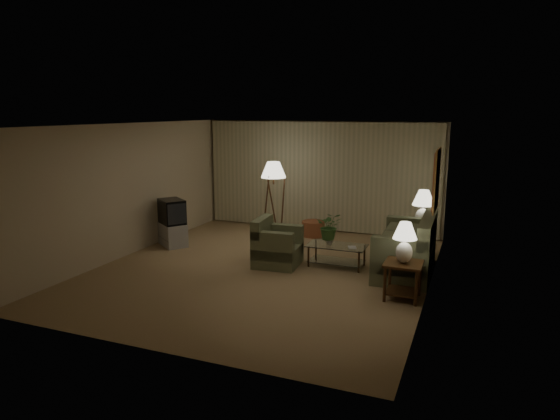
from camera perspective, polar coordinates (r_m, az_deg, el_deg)
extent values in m
plane|color=#9A7D55|center=(9.51, -1.85, -6.76)|extent=(7.00, 7.00, 0.00)
cube|color=beige|center=(12.43, 4.60, 3.91)|extent=(6.00, 0.04, 2.70)
cube|color=beige|center=(10.73, -16.75, 2.27)|extent=(0.04, 7.00, 2.70)
cube|color=beige|center=(8.45, 17.06, -0.11)|extent=(0.04, 7.00, 2.70)
cube|color=white|center=(9.04, -1.96, 9.73)|extent=(6.00, 7.00, 0.04)
cube|color=beige|center=(12.35, 4.49, 3.87)|extent=(5.85, 0.12, 2.65)
cube|color=#CF9548|center=(9.18, 17.49, 3.28)|extent=(0.03, 0.90, 1.10)
cube|color=#A81F22|center=(9.18, 17.34, 3.29)|extent=(0.02, 0.80, 1.00)
cube|color=#666E4D|center=(9.54, 14.08, -5.64)|extent=(1.96, 1.03, 0.45)
cube|color=#666E4D|center=(9.70, -0.26, -5.21)|extent=(1.00, 0.96, 0.38)
cube|color=#33200E|center=(8.13, 13.93, -5.99)|extent=(0.58, 0.58, 0.04)
cube|color=#33200E|center=(8.28, 13.78, -9.03)|extent=(0.49, 0.49, 0.02)
cylinder|color=#33200E|center=(8.04, 11.88, -8.36)|extent=(0.05, 0.05, 0.56)
cylinder|color=#33200E|center=(8.48, 12.45, -7.32)|extent=(0.05, 0.05, 0.56)
cylinder|color=#33200E|center=(7.98, 15.30, -8.68)|extent=(0.05, 0.05, 0.56)
cylinder|color=#33200E|center=(8.43, 15.69, -7.61)|extent=(0.05, 0.05, 0.56)
cube|color=#33200E|center=(10.63, 15.91, -2.00)|extent=(0.46, 0.39, 0.04)
cube|color=#33200E|center=(10.75, 15.78, -4.38)|extent=(0.39, 0.33, 0.02)
cylinder|color=#33200E|center=(10.58, 14.76, -3.67)|extent=(0.05, 0.05, 0.56)
cylinder|color=#33200E|center=(10.86, 14.96, -3.30)|extent=(0.05, 0.05, 0.56)
cylinder|color=#33200E|center=(10.55, 16.72, -3.83)|extent=(0.05, 0.05, 0.56)
cylinder|color=#33200E|center=(10.83, 16.86, -3.45)|extent=(0.05, 0.05, 0.56)
ellipsoid|color=white|center=(8.08, 13.99, -4.73)|extent=(0.27, 0.27, 0.33)
cylinder|color=white|center=(8.03, 14.06, -3.33)|extent=(0.03, 0.03, 0.08)
cone|color=beige|center=(7.99, 14.12, -2.28)|extent=(0.38, 0.38, 0.27)
ellipsoid|color=white|center=(10.59, 15.97, -0.86)|extent=(0.31, 0.31, 0.39)
cylinder|color=white|center=(10.54, 16.04, 0.41)|extent=(0.03, 0.03, 0.09)
cone|color=beige|center=(10.51, 16.10, 1.37)|extent=(0.45, 0.45, 0.31)
cube|color=silver|center=(9.63, 6.50, -4.07)|extent=(1.12, 0.61, 0.02)
cube|color=silver|center=(9.72, 6.46, -5.81)|extent=(1.04, 0.53, 0.01)
cylinder|color=#3B2917|center=(9.61, 3.27, -5.34)|extent=(0.04, 0.04, 0.40)
cylinder|color=#3B2917|center=(10.04, 4.13, -4.61)|extent=(0.04, 0.04, 0.40)
cylinder|color=#3B2917|center=(9.36, 9.00, -5.92)|extent=(0.04, 0.04, 0.40)
cylinder|color=#3B2917|center=(9.80, 9.62, -5.15)|extent=(0.04, 0.04, 0.40)
cube|color=#A3A3A6|center=(11.31, -12.15, -2.74)|extent=(1.14, 1.13, 0.50)
cube|color=black|center=(11.20, -12.26, -0.17)|extent=(1.05, 1.05, 0.54)
cylinder|color=#33200E|center=(11.51, -0.75, 3.60)|extent=(0.04, 0.04, 0.26)
cone|color=beige|center=(11.49, -0.75, 4.63)|extent=(0.58, 0.58, 0.36)
cylinder|color=#A24F37|center=(11.91, 3.81, -2.13)|extent=(0.56, 0.56, 0.36)
imported|color=white|center=(9.65, 5.65, -3.53)|extent=(0.18, 0.18, 0.14)
imported|color=#3E6E30|center=(9.57, 5.69, -1.57)|extent=(0.58, 0.53, 0.53)
imported|color=olive|center=(9.47, 7.81, -4.27)|extent=(0.21, 0.24, 0.02)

